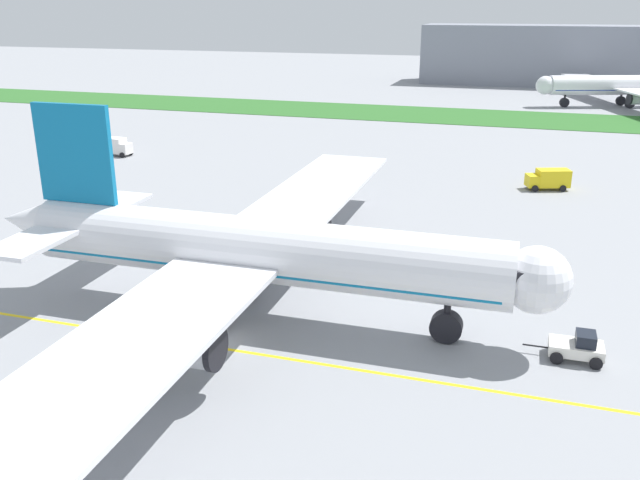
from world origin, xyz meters
name	(u,v)px	position (x,y,z in m)	size (l,w,h in m)	color
ground_plane	(225,344)	(0.00, 0.00, 0.00)	(600.00, 600.00, 0.00)	gray
apron_taxi_line	(221,348)	(0.00, -0.70, 0.00)	(280.00, 0.36, 0.01)	yellow
grass_median_strip	(438,115)	(0.00, 115.40, 0.05)	(320.00, 24.00, 0.10)	#2D6628
airliner_foreground	(254,251)	(0.32, 5.35, 5.66)	(48.21, 75.68, 16.69)	white
pushback_tug	(578,347)	(25.28, 5.52, 0.98)	(5.58, 2.57, 2.15)	white
ground_crew_wingwalker_port	(205,305)	(-3.52, 3.83, 1.03)	(0.29, 0.59, 1.70)	black
ground_crew_marshaller_front	(148,322)	(-6.38, -0.25, 0.99)	(0.30, 0.57, 1.62)	black
service_truck_baggage_loader	(117,146)	(-45.69, 55.75, 1.60)	(4.78, 2.87, 3.00)	white
service_truck_fuel_bowser	(549,179)	(23.56, 54.38, 1.53)	(6.19, 4.09, 2.82)	yellow
parked_airliner_far_left	(619,86)	(40.40, 142.28, 5.17)	(40.00, 63.36, 15.26)	white
terminal_building	(590,56)	(35.63, 187.19, 9.00)	(100.92, 20.00, 18.00)	gray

